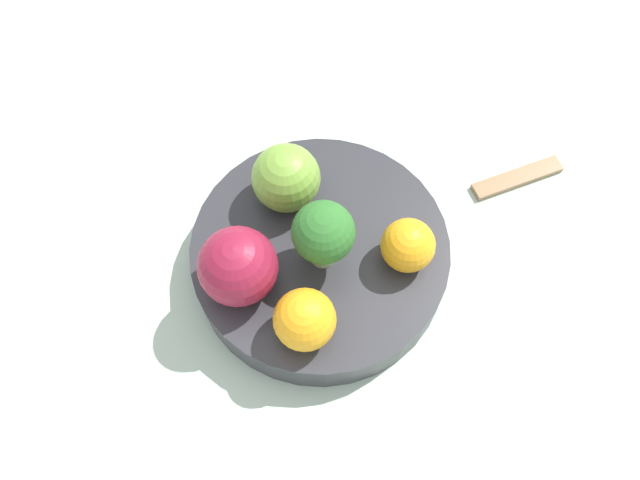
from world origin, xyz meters
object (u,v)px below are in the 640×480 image
Objects in this scene: bowl at (320,256)px; broccoli at (325,234)px; apple_green at (238,266)px; apple_red at (286,178)px; orange_back at (408,245)px; orange_front at (305,320)px; spoon at (517,178)px.

broccoli is (-0.00, 0.01, 0.06)m from bowl.
apple_green is at bearing 14.50° from bowl.
orange_back is at bearing 135.81° from apple_red.
broccoli reaches higher than orange_back.
bowl is 0.08m from orange_front.
orange_front is at bearing 63.25° from broccoli.
spoon is at bearing 177.66° from apple_red.
bowl is at bearing -21.87° from orange_back.
bowl is 4.94× the size of orange_back.
apple_green is at bearing -51.28° from orange_front.
broccoli is at bearing -174.25° from apple_green.
orange_back is (-0.06, 0.01, -0.02)m from broccoli.
apple_green is at bearing -3.64° from orange_back.
broccoli is 0.07m from apple_green.
bowl is at bearing 107.03° from apple_red.
orange_back is at bearing 166.37° from broccoli.
spoon is at bearing -167.12° from apple_green.
bowl is 0.20m from spoon.
apple_red is 1.31× the size of orange_back.
orange_back is at bearing 27.21° from spoon.
spoon is (-0.22, -0.11, -0.06)m from orange_front.
bowl is 0.08m from apple_green.
bowl is 2.36× the size of spoon.
orange_back reaches higher than bowl.
apple_red is 0.12m from orange_front.
apple_green reaches higher than bowl.
orange_front is (0.03, 0.06, -0.02)m from broccoli.
spoon is at bearing -152.79° from orange_back.
bowl is 3.14× the size of broccoli.
apple_red is at bearing -44.19° from orange_back.
apple_red is 1.20× the size of orange_front.
spoon is (-0.19, -0.04, -0.02)m from bowl.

